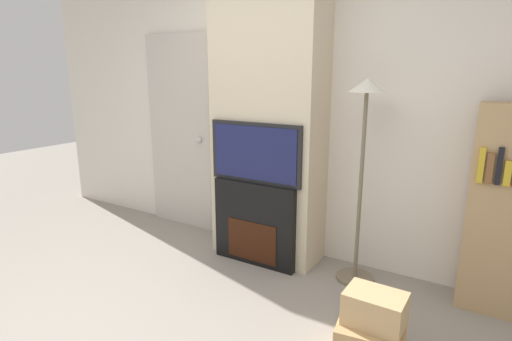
{
  "coord_description": "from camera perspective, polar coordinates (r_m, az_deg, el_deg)",
  "views": [
    {
      "loc": [
        1.67,
        -1.19,
        1.63
      ],
      "look_at": [
        0.0,
        1.58,
        0.83
      ],
      "focal_mm": 28.0,
      "sensor_mm": 36.0,
      "label": 1
    }
  ],
  "objects": [
    {
      "name": "wall_back",
      "position": [
        3.64,
        3.69,
        9.42
      ],
      "size": [
        6.0,
        0.06,
        2.7
      ],
      "color": "silver",
      "rests_on": "ground_plane"
    },
    {
      "name": "fireplace",
      "position": [
        3.48,
        -0.01,
        -7.53
      ],
      "size": [
        0.76,
        0.15,
        0.73
      ],
      "color": "black",
      "rests_on": "ground_plane"
    },
    {
      "name": "bookshelf",
      "position": [
        3.16,
        31.61,
        -4.94
      ],
      "size": [
        0.41,
        0.27,
        1.44
      ],
      "color": "tan",
      "rests_on": "ground_plane"
    },
    {
      "name": "television",
      "position": [
        3.3,
        -0.03,
        2.55
      ],
      "size": [
        0.84,
        0.07,
        0.51
      ],
      "color": "black",
      "rests_on": "fireplace"
    },
    {
      "name": "entry_door",
      "position": [
        4.3,
        -10.78,
        5.24
      ],
      "size": [
        0.81,
        0.09,
        2.01
      ],
      "color": "#BCB7AD",
      "rests_on": "ground_plane"
    },
    {
      "name": "floor_lamp",
      "position": [
        3.08,
        15.11,
        3.96
      ],
      "size": [
        0.3,
        0.3,
        1.59
      ],
      "color": "#726651",
      "rests_on": "ground_plane"
    },
    {
      "name": "chimney_breast",
      "position": [
        3.43,
        1.82,
        9.17
      ],
      "size": [
        0.95,
        0.42,
        2.7
      ],
      "color": "beige",
      "rests_on": "ground_plane"
    },
    {
      "name": "box_stack",
      "position": [
        2.57,
        16.25,
        -20.93
      ],
      "size": [
        0.41,
        0.37,
        0.42
      ],
      "color": "tan",
      "rests_on": "ground_plane"
    }
  ]
}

